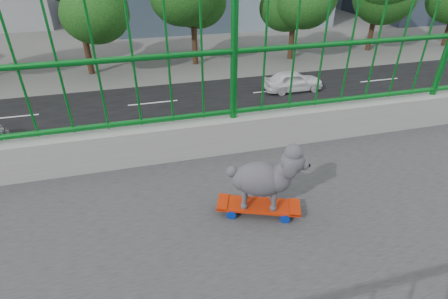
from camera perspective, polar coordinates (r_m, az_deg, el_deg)
road at (r=16.52m, az=-9.95°, el=-0.50°), size 18.00×90.00×0.02m
railing at (r=1.90m, az=13.59°, el=-15.31°), size 3.00×24.00×1.42m
street_trees at (r=27.47m, az=-11.64°, el=22.60°), size 5.30×60.40×7.26m
skateboard at (r=2.33m, az=5.70°, el=-9.34°), size 0.34×0.56×0.07m
poodle at (r=2.18m, az=6.75°, el=-4.46°), size 0.32×0.48×0.43m
car_0 at (r=10.93m, az=-24.00°, el=-18.83°), size 1.54×3.83×1.31m
car_2 at (r=17.37m, az=12.89°, el=3.29°), size 2.18×4.72×1.31m
car_4 at (r=23.61m, az=11.36°, el=11.04°), size 1.56×3.88×1.32m
car_5 at (r=11.91m, az=17.10°, el=-11.96°), size 1.45×4.15×1.37m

